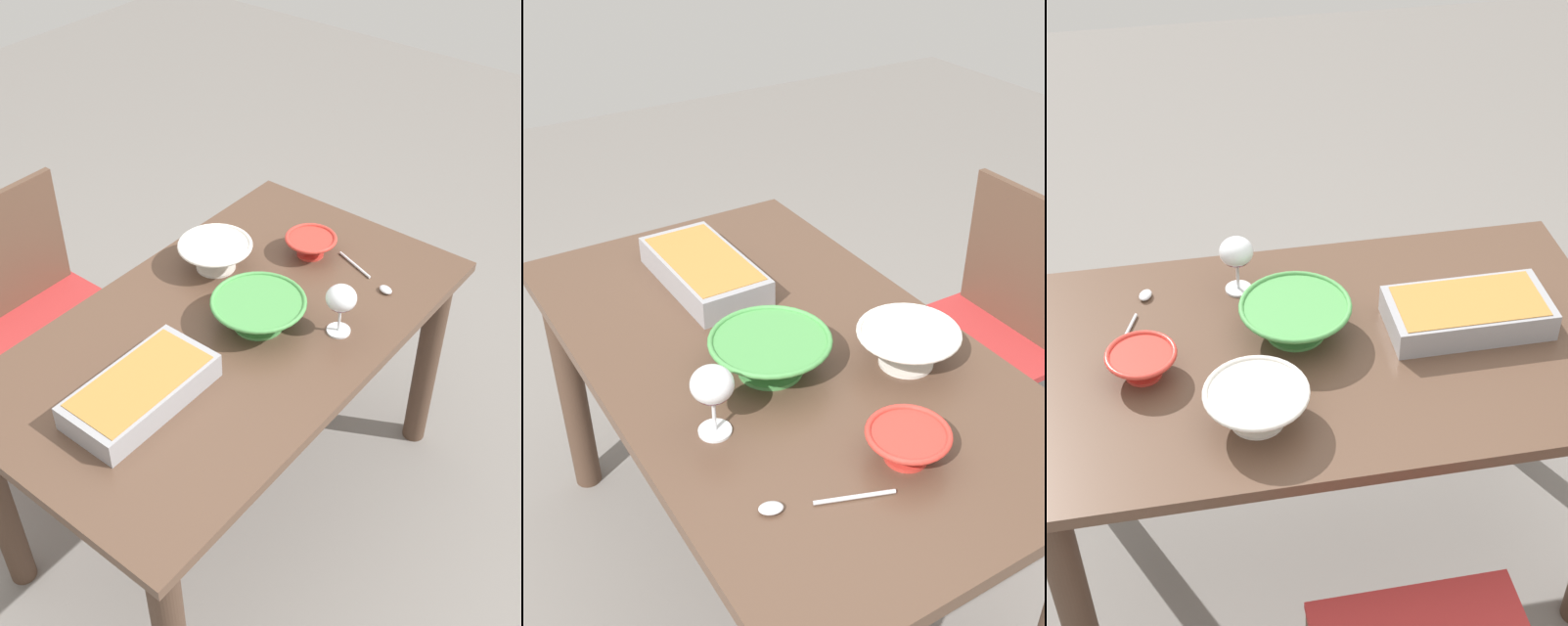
% 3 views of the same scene
% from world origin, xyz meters
% --- Properties ---
extents(ground_plane, '(8.00, 8.00, 0.00)m').
position_xyz_m(ground_plane, '(0.00, 0.00, 0.00)').
color(ground_plane, gray).
extents(dining_table, '(1.39, 0.80, 0.77)m').
position_xyz_m(dining_table, '(0.00, 0.00, 0.62)').
color(dining_table, brown).
rests_on(dining_table, ground_plane).
extents(wine_glass, '(0.08, 0.08, 0.15)m').
position_xyz_m(wine_glass, '(-0.17, 0.25, 0.88)').
color(wine_glass, white).
rests_on(wine_glass, dining_table).
extents(casserole_dish, '(0.38, 0.19, 0.07)m').
position_xyz_m(casserole_dish, '(0.35, 0.01, 0.81)').
color(casserole_dish, '#99999E').
rests_on(casserole_dish, dining_table).
extents(mixing_bowl, '(0.16, 0.16, 0.07)m').
position_xyz_m(mixing_bowl, '(-0.42, -0.02, 0.81)').
color(mixing_bowl, red).
rests_on(mixing_bowl, dining_table).
extents(small_bowl, '(0.22, 0.22, 0.09)m').
position_xyz_m(small_bowl, '(-0.19, -0.21, 0.82)').
color(small_bowl, white).
rests_on(small_bowl, dining_table).
extents(serving_bowl, '(0.26, 0.26, 0.09)m').
position_xyz_m(serving_bowl, '(-0.06, 0.06, 0.82)').
color(serving_bowl, '#4C994C').
rests_on(serving_bowl, dining_table).
extents(serving_spoon, '(0.10, 0.24, 0.01)m').
position_xyz_m(serving_spoon, '(-0.42, 0.21, 0.78)').
color(serving_spoon, silver).
rests_on(serving_spoon, dining_table).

